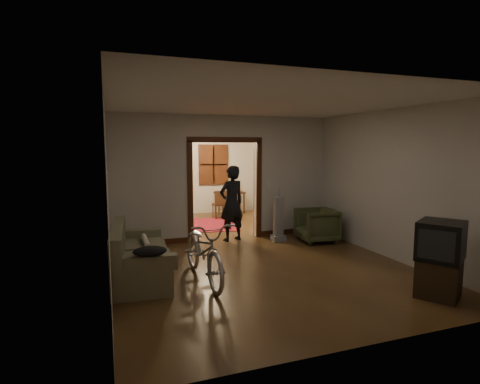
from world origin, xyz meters
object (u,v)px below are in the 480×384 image
person (232,203)px  bicycle (204,250)px  locker (146,193)px  desk (230,203)px  sofa (141,252)px  armchair (316,225)px

person → bicycle: bearing=45.7°
person → locker: person is taller
locker → desk: size_ratio=1.72×
sofa → desk: bearing=62.6°
sofa → locker: size_ratio=1.19×
person → locker: bearing=-80.0°
desk → locker: bearing=179.9°
locker → desk: bearing=-6.1°
locker → person: bearing=-73.0°
sofa → armchair: 4.04m
person → sofa: bearing=24.6°
bicycle → armchair: bearing=25.0°
sofa → person: size_ratio=1.12×
armchair → locker: (-3.32, 3.91, 0.42)m
person → locker: 3.55m
sofa → armchair: sofa is taller
sofa → person: 2.86m
bicycle → person: bearing=59.2°
locker → armchair: bearing=-59.1°
sofa → locker: (0.56, 5.04, 0.36)m
person → locker: (-1.58, 3.18, -0.05)m
armchair → desk: (-0.72, 4.07, -0.03)m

